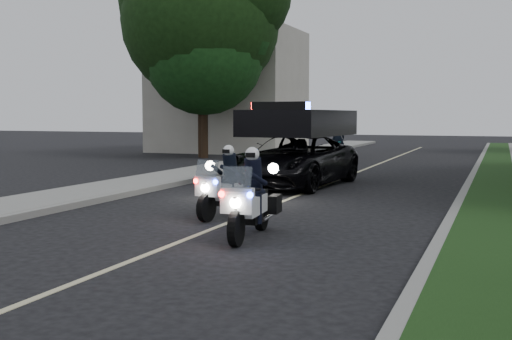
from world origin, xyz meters
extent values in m
plane|color=#232326|center=(0.00, 0.00, 0.00)|extent=(120.00, 120.00, 0.00)
cube|color=gray|center=(4.10, 10.00, 0.07)|extent=(0.20, 60.00, 0.15)
cube|color=#193814|center=(4.80, 10.00, 0.08)|extent=(1.20, 60.00, 0.16)
cube|color=gray|center=(-4.10, 10.00, 0.07)|extent=(0.20, 60.00, 0.15)
cube|color=gray|center=(-5.20, 10.00, 0.08)|extent=(2.00, 60.00, 0.16)
cube|color=#A8A396|center=(-10.00, 26.00, 3.50)|extent=(8.00, 6.00, 7.00)
cube|color=#BFB78C|center=(0.00, 10.00, 0.00)|extent=(0.12, 50.00, 0.01)
imported|color=black|center=(-0.80, 10.27, 0.00)|extent=(3.00, 5.71, 2.68)
imported|color=black|center=(-2.04, 20.35, 0.00)|extent=(0.68, 1.83, 0.95)
imported|color=black|center=(-2.04, 20.35, 0.00)|extent=(0.70, 0.49, 1.87)
camera|label=1|loc=(4.99, -7.45, 2.12)|focal=43.66mm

